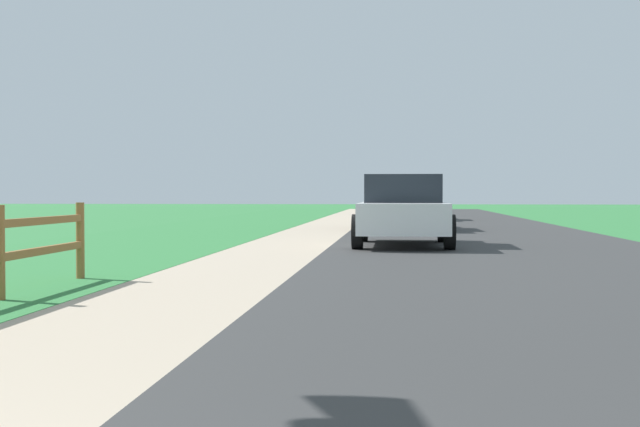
# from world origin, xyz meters

# --- Properties ---
(ground_plane) EXTENTS (120.00, 120.00, 0.00)m
(ground_plane) POSITION_xyz_m (0.00, 25.00, 0.00)
(ground_plane) COLOR #2F783B
(road_asphalt) EXTENTS (7.00, 66.00, 0.01)m
(road_asphalt) POSITION_xyz_m (3.50, 27.00, 0.00)
(road_asphalt) COLOR #333333
(road_asphalt) RESTS_ON ground
(curb_concrete) EXTENTS (6.00, 66.00, 0.01)m
(curb_concrete) POSITION_xyz_m (-3.00, 27.00, 0.00)
(curb_concrete) COLOR tan
(curb_concrete) RESTS_ON ground
(grass_verge) EXTENTS (5.00, 66.00, 0.00)m
(grass_verge) POSITION_xyz_m (-4.50, 27.00, 0.01)
(grass_verge) COLOR #2F783B
(grass_verge) RESTS_ON ground
(parked_suv_white) EXTENTS (2.07, 4.33, 1.53)m
(parked_suv_white) POSITION_xyz_m (1.55, 18.48, 0.77)
(parked_suv_white) COLOR white
(parked_suv_white) RESTS_ON ground
(parked_car_black) EXTENTS (2.18, 4.94, 1.53)m
(parked_car_black) POSITION_xyz_m (1.58, 26.66, 0.80)
(parked_car_black) COLOR black
(parked_car_black) RESTS_ON ground
(parked_car_beige) EXTENTS (2.06, 4.92, 1.56)m
(parked_car_beige) POSITION_xyz_m (2.12, 36.32, 0.77)
(parked_car_beige) COLOR #C6B793
(parked_car_beige) RESTS_ON ground
(parked_car_blue) EXTENTS (2.06, 4.24, 1.42)m
(parked_car_blue) POSITION_xyz_m (1.40, 45.99, 0.74)
(parked_car_blue) COLOR navy
(parked_car_blue) RESTS_ON ground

